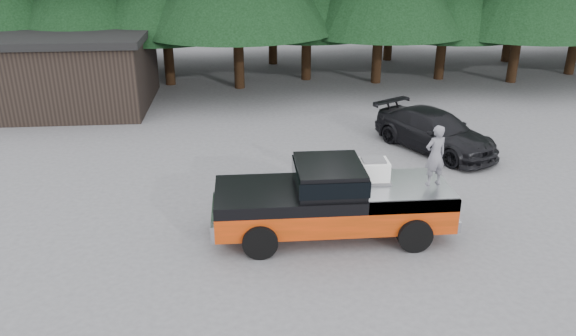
{
  "coord_description": "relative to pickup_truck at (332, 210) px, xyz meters",
  "views": [
    {
      "loc": [
        -0.94,
        -12.96,
        7.06
      ],
      "look_at": [
        0.17,
        0.0,
        1.64
      ],
      "focal_mm": 35.0,
      "sensor_mm": 36.0,
      "label": 1
    }
  ],
  "objects": [
    {
      "name": "man_on_bed",
      "position": [
        2.48,
        -0.1,
        1.43
      ],
      "size": [
        0.64,
        0.5,
        1.54
      ],
      "primitive_type": "imported",
      "rotation": [
        0.0,
        0.0,
        3.4
      ],
      "color": "slate",
      "rests_on": "pickup_truck"
    },
    {
      "name": "utility_building",
      "position": [
        -10.24,
        12.51,
        1.0
      ],
      "size": [
        8.4,
        6.4,
        3.3
      ],
      "color": "black",
      "rests_on": "ground"
    },
    {
      "name": "parked_car",
      "position": [
        4.55,
        5.67,
        0.02
      ],
      "size": [
        4.04,
        5.08,
        1.38
      ],
      "primitive_type": "imported",
      "rotation": [
        0.0,
        0.0,
        0.52
      ],
      "color": "black",
      "rests_on": "ground"
    },
    {
      "name": "pickup_truck",
      "position": [
        0.0,
        0.0,
        0.0
      ],
      "size": [
        6.0,
        2.04,
        1.33
      ],
      "primitive_type": null,
      "color": "red",
      "rests_on": "ground"
    },
    {
      "name": "ground",
      "position": [
        -1.24,
        0.51,
        -0.67
      ],
      "size": [
        120.0,
        120.0,
        0.0
      ],
      "primitive_type": "plane",
      "color": "#525255",
      "rests_on": "ground"
    },
    {
      "name": "truck_cab",
      "position": [
        -0.1,
        -0.0,
        0.96
      ],
      "size": [
        1.66,
        1.9,
        0.59
      ],
      "primitive_type": "cube",
      "color": "black",
      "rests_on": "pickup_truck"
    },
    {
      "name": "air_compressor",
      "position": [
        1.05,
        0.25,
        0.92
      ],
      "size": [
        0.77,
        0.64,
        0.52
      ],
      "primitive_type": "cube",
      "rotation": [
        0.0,
        0.0,
        -0.01
      ],
      "color": "white",
      "rests_on": "pickup_truck"
    }
  ]
}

